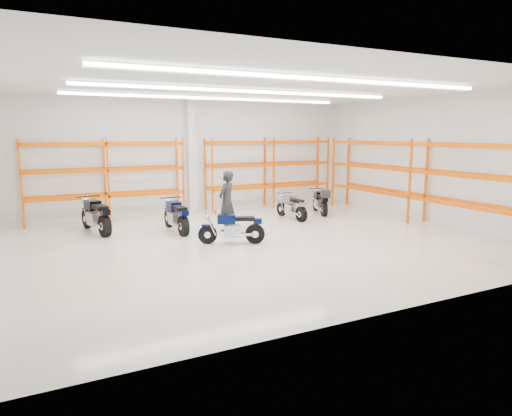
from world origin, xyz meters
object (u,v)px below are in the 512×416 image
motorcycle_back_a (96,217)px  standing_man (227,201)px  motorcycle_back_d (321,202)px  motorcycle_main (235,229)px  motorcycle_back_c (292,208)px  motorcycle_back_b (176,217)px  structural_column (191,157)px

motorcycle_back_a → standing_man: (3.89, -1.58, 0.45)m
motorcycle_back_d → motorcycle_main: bearing=-150.0°
motorcycle_back_c → motorcycle_back_d: bearing=15.1°
motorcycle_back_c → motorcycle_back_b: bearing=-177.4°
standing_man → structural_column: size_ratio=0.44×
motorcycle_main → standing_man: bearing=73.7°
motorcycle_back_b → motorcycle_back_d: (6.11, 0.63, -0.00)m
motorcycle_main → standing_man: 1.90m
motorcycle_main → motorcycle_back_b: 2.52m
motorcycle_back_b → motorcycle_back_d: size_ratio=1.11×
motorcycle_back_b → motorcycle_back_d: 6.14m
motorcycle_back_a → structural_column: size_ratio=0.51×
motorcycle_back_a → standing_man: standing_man is taller
standing_man → motorcycle_back_c: bearing=157.2°
motorcycle_back_a → motorcycle_back_c: size_ratio=1.20×
motorcycle_back_b → standing_man: bearing=-19.9°
motorcycle_back_a → structural_column: bearing=31.3°
motorcycle_back_b → motorcycle_back_d: bearing=5.9°
motorcycle_back_b → standing_man: size_ratio=1.11×
motorcycle_back_d → standing_man: (-4.57, -1.19, 0.49)m
structural_column → motorcycle_main: bearing=-97.2°
motorcycle_main → motorcycle_back_a: bearing=135.5°
motorcycle_back_d → structural_column: bearing=146.4°
motorcycle_back_a → standing_man: 4.22m
motorcycle_back_b → standing_man: 1.71m
motorcycle_back_b → structural_column: bearing=63.4°
motorcycle_back_a → motorcycle_back_c: motorcycle_back_a is taller
motorcycle_back_a → motorcycle_back_b: motorcycle_back_a is taller
motorcycle_back_b → motorcycle_back_c: bearing=2.6°
motorcycle_back_c → motorcycle_back_d: 1.63m
motorcycle_back_a → motorcycle_back_b: 2.56m
motorcycle_main → motorcycle_back_a: 4.74m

